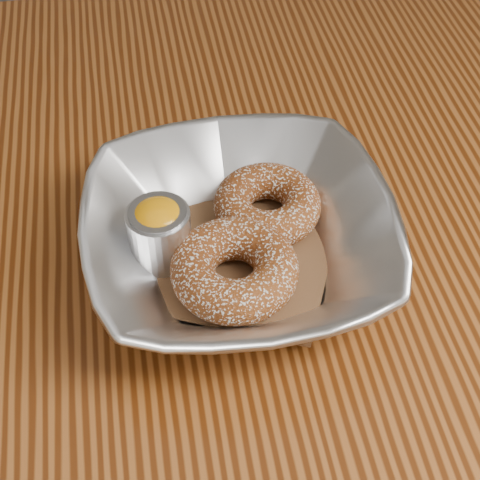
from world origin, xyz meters
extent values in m
cube|color=brown|center=(0.00, 0.00, 0.73)|extent=(1.20, 0.80, 0.04)
imported|color=silver|center=(0.01, -0.07, 0.78)|extent=(0.25, 0.25, 0.06)
cube|color=brown|center=(0.01, -0.07, 0.76)|extent=(0.19, 0.19, 0.00)
torus|color=brown|center=(0.04, -0.03, 0.78)|extent=(0.11, 0.11, 0.03)
torus|color=brown|center=(0.01, -0.09, 0.78)|extent=(0.11, 0.11, 0.04)
cylinder|color=silver|center=(-0.05, -0.05, 0.78)|extent=(0.05, 0.05, 0.05)
cylinder|color=gray|center=(-0.05, -0.05, 0.79)|extent=(0.05, 0.05, 0.05)
ellipsoid|color=#FF9C07|center=(-0.05, -0.05, 0.80)|extent=(0.04, 0.04, 0.03)
camera|label=1|loc=(-0.05, -0.46, 1.21)|focal=55.00mm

